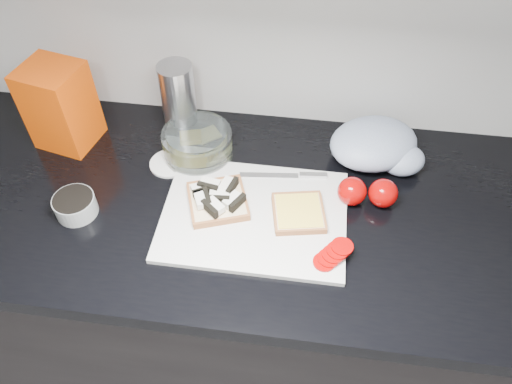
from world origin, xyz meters
TOP-DOWN VIEW (x-y plane):
  - base_cabinet at (0.00, 1.20)m, footprint 3.50×0.60m
  - countertop at (0.00, 1.20)m, footprint 3.50×0.64m
  - cutting_board at (0.07, 1.15)m, footprint 0.40×0.30m
  - bread_left at (-0.01, 1.17)m, footprint 0.17×0.17m
  - bread_right at (0.17, 1.16)m, footprint 0.13×0.13m
  - tomato_slices at (0.25, 1.06)m, footprint 0.09×0.09m
  - knife at (0.15, 1.28)m, footprint 0.20×0.04m
  - seed_tub at (-0.32, 1.11)m, footprint 0.09×0.09m
  - tub_lid at (-0.15, 1.29)m, footprint 0.12×0.12m
  - glass_bowl at (-0.09, 1.33)m, footprint 0.17×0.17m
  - bread_bag at (-0.42, 1.34)m, footprint 0.16×0.15m
  - steel_canister at (-0.15, 1.41)m, footprint 0.08×0.08m
  - grocery_bag at (0.34, 1.37)m, footprint 0.27×0.24m
  - whole_tomatoes at (0.31, 1.23)m, footprint 0.13×0.07m

SIDE VIEW (x-z plane):
  - base_cabinet at x=0.00m, z-range 0.00..0.86m
  - countertop at x=0.00m, z-range 0.86..0.90m
  - tub_lid at x=-0.15m, z-range 0.90..0.91m
  - cutting_board at x=0.07m, z-range 0.90..0.91m
  - knife at x=0.15m, z-range 0.91..0.92m
  - bread_right at x=0.17m, z-range 0.91..0.93m
  - tomato_slices at x=0.25m, z-range 0.91..0.93m
  - bread_left at x=-0.01m, z-range 0.90..0.95m
  - seed_tub at x=-0.32m, z-range 0.90..0.95m
  - whole_tomatoes at x=0.31m, z-range 0.90..0.96m
  - glass_bowl at x=-0.09m, z-range 0.90..0.97m
  - grocery_bag at x=0.34m, z-range 0.90..0.99m
  - steel_canister at x=-0.15m, z-range 0.90..1.10m
  - bread_bag at x=-0.42m, z-range 0.90..1.11m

